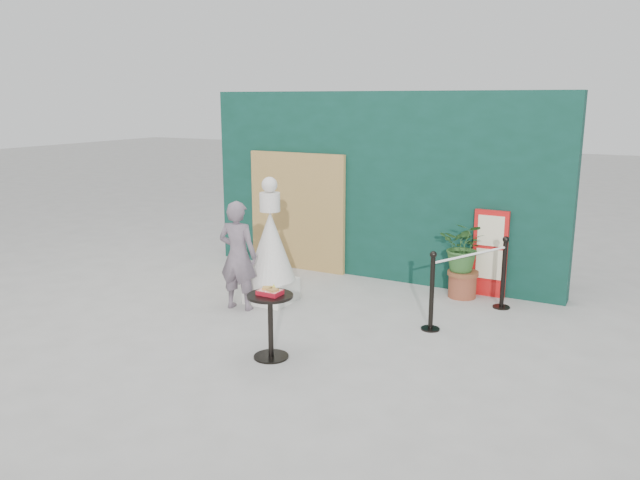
# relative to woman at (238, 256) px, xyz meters

# --- Properties ---
(ground) EXTENTS (60.00, 60.00, 0.00)m
(ground) POSITION_rel_woman_xyz_m (1.02, -0.70, -0.77)
(ground) COLOR #ADAAA5
(ground) RESTS_ON ground
(back_wall) EXTENTS (6.00, 0.30, 3.00)m
(back_wall) POSITION_rel_woman_xyz_m (1.02, 2.45, 0.73)
(back_wall) COLOR #0B3226
(back_wall) RESTS_ON ground
(bamboo_fence) EXTENTS (1.80, 0.08, 2.00)m
(bamboo_fence) POSITION_rel_woman_xyz_m (-0.38, 2.24, 0.23)
(bamboo_fence) COLOR tan
(bamboo_fence) RESTS_ON ground
(woman) EXTENTS (0.60, 0.44, 1.53)m
(woman) POSITION_rel_woman_xyz_m (0.00, 0.00, 0.00)
(woman) COLOR slate
(woman) RESTS_ON ground
(menu_board) EXTENTS (0.50, 0.07, 1.30)m
(menu_board) POSITION_rel_woman_xyz_m (2.92, 2.25, -0.12)
(menu_board) COLOR red
(menu_board) RESTS_ON ground
(statue) EXTENTS (0.71, 0.71, 1.82)m
(statue) POSITION_rel_woman_xyz_m (0.23, 0.48, -0.02)
(statue) COLOR silver
(statue) RESTS_ON ground
(cafe_table) EXTENTS (0.52, 0.52, 0.75)m
(cafe_table) POSITION_rel_woman_xyz_m (1.32, -1.22, -0.27)
(cafe_table) COLOR black
(cafe_table) RESTS_ON ground
(food_basket) EXTENTS (0.26, 0.19, 0.11)m
(food_basket) POSITION_rel_woman_xyz_m (1.33, -1.21, 0.02)
(food_basket) COLOR #B21222
(food_basket) RESTS_ON cafe_table
(planter) EXTENTS (0.67, 0.58, 1.14)m
(planter) POSITION_rel_woman_xyz_m (2.60, 2.01, -0.10)
(planter) COLOR brown
(planter) RESTS_ON ground
(stanchion_barrier) EXTENTS (0.84, 1.54, 1.03)m
(stanchion_barrier) POSITION_rel_woman_xyz_m (2.93, 1.15, -0.27)
(stanchion_barrier) COLOR black
(stanchion_barrier) RESTS_ON ground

